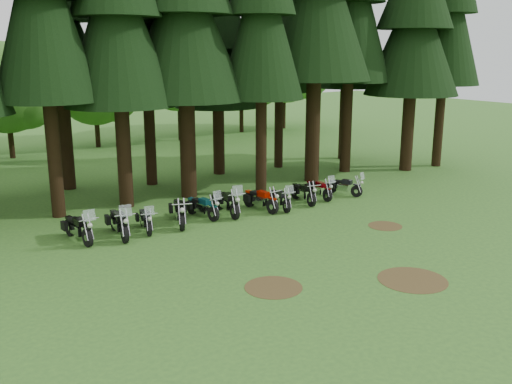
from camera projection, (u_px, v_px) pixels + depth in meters
ground at (308, 250)px, 20.74m from camera, size 120.00×120.00×0.00m
pine_front_9 at (416, 6)px, 32.29m from camera, size 5.44×5.44×15.89m
pine_back_4 at (217, 28)px, 31.58m from camera, size 4.94×4.94×13.78m
pine_back_5 at (280, 2)px, 33.09m from camera, size 3.94×3.94×16.33m
pine_back_6 at (348, 3)px, 35.86m from camera, size 4.59×4.59×16.58m
decid_3 at (11, 90)px, 37.29m from camera, size 6.12×5.95×7.65m
decid_4 at (99, 88)px, 41.70m from camera, size 5.93×5.76×7.41m
decid_5 at (184, 61)px, 44.40m from camera, size 8.45×8.21×10.56m
decid_6 at (246, 72)px, 49.25m from camera, size 7.06×6.86×8.82m
decid_7 at (289, 59)px, 51.36m from camera, size 8.44×8.20×10.55m
dirt_patch_0 at (273, 287)px, 17.50m from camera, size 1.80×1.80×0.01m
dirt_patch_1 at (385, 226)px, 23.59m from camera, size 1.40×1.40×0.01m
dirt_patch_2 at (412, 280)px, 18.07m from camera, size 2.20×2.20×0.01m
motorcycle_0 at (78, 229)px, 21.60m from camera, size 0.57×2.37×1.49m
motorcycle_1 at (119, 224)px, 22.15m from camera, size 0.63×2.50×1.57m
motorcycle_2 at (146, 221)px, 22.86m from camera, size 0.70×2.04×1.29m
motorcycle_3 at (179, 213)px, 23.71m from camera, size 0.99×2.36×1.00m
motorcycle_4 at (202, 207)px, 24.66m from camera, size 0.62×2.21×1.39m
motorcycle_5 at (227, 203)px, 25.12m from camera, size 0.65×2.51×1.57m
motorcycle_6 at (260, 200)px, 25.79m from camera, size 0.44×2.27×0.92m
motorcycle_7 at (280, 199)px, 26.05m from camera, size 0.72×2.09×1.32m
motorcycle_8 at (303, 193)px, 27.10m from camera, size 0.50×2.19×0.90m
motorcycle_9 at (319, 189)px, 27.88m from camera, size 0.45×2.12×1.33m
motorcycle_10 at (344, 187)px, 28.50m from camera, size 0.99×1.97×1.28m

